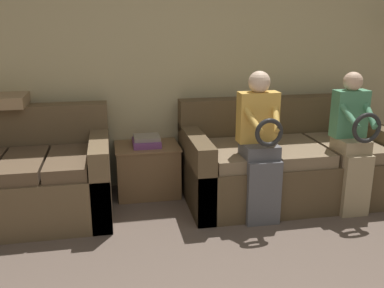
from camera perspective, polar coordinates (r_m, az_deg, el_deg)
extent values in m
cube|color=#C6B789|center=(4.27, -2.31, 11.31)|extent=(6.75, 0.06, 2.55)
cube|color=brown|center=(4.18, 12.47, -4.06)|extent=(1.93, 0.99, 0.44)
cube|color=brown|center=(4.41, 10.82, 3.19)|extent=(1.93, 0.20, 0.47)
cube|color=brown|center=(3.89, 0.47, -3.43)|extent=(0.16, 0.99, 0.67)
cube|color=brown|center=(4.56, 22.84, -1.72)|extent=(0.16, 0.99, 0.67)
cube|color=#7A664C|center=(3.83, 5.90, -1.37)|extent=(0.50, 0.75, 0.11)
cube|color=#7A664C|center=(4.01, 13.27, -0.89)|extent=(0.50, 0.75, 0.11)
cube|color=#7A664C|center=(4.26, 19.89, -0.45)|extent=(0.50, 0.75, 0.11)
cube|color=brown|center=(3.95, -20.91, -5.96)|extent=(1.39, 0.98, 0.45)
cube|color=brown|center=(4.18, -20.69, 1.80)|extent=(1.39, 0.20, 0.46)
cube|color=brown|center=(3.84, -12.02, -3.99)|extent=(0.16, 0.98, 0.68)
cube|color=brown|center=(3.76, -21.58, -2.61)|extent=(0.34, 0.74, 0.11)
cube|color=brown|center=(3.71, -16.17, -2.35)|extent=(0.34, 0.74, 0.11)
cube|color=#56565B|center=(3.59, 9.47, -6.46)|extent=(0.28, 0.10, 0.55)
cube|color=#56565B|center=(3.60, 8.95, -0.80)|extent=(0.28, 0.28, 0.11)
cube|color=gold|center=(3.59, 8.76, 3.56)|extent=(0.33, 0.14, 0.42)
sphere|color=beige|center=(3.54, 8.96, 8.16)|extent=(0.18, 0.18, 0.18)
torus|color=black|center=(3.36, 10.24, 1.50)|extent=(0.23, 0.04, 0.23)
cylinder|color=gold|center=(3.43, 7.89, 3.52)|extent=(0.13, 0.31, 0.23)
cylinder|color=gold|center=(3.50, 11.12, 3.63)|extent=(0.13, 0.31, 0.23)
cube|color=tan|center=(3.94, 20.98, -5.22)|extent=(0.25, 0.10, 0.55)
cube|color=tan|center=(3.96, 20.41, -0.08)|extent=(0.25, 0.28, 0.11)
cube|color=#4C8E66|center=(3.95, 20.27, 3.82)|extent=(0.29, 0.14, 0.41)
sphere|color=#DBB293|center=(3.91, 20.67, 7.80)|extent=(0.16, 0.16, 0.16)
torus|color=black|center=(3.74, 22.26, 1.98)|extent=(0.26, 0.04, 0.26)
cylinder|color=#4C8E66|center=(3.78, 20.07, 3.79)|extent=(0.10, 0.31, 0.23)
cylinder|color=#4C8E66|center=(3.89, 22.56, 3.84)|extent=(0.10, 0.31, 0.23)
cube|color=brown|center=(4.17, -5.94, -3.40)|extent=(0.59, 0.46, 0.49)
cube|color=brown|center=(4.10, -6.03, -0.28)|extent=(0.61, 0.48, 0.02)
cube|color=#7A4284|center=(4.08, -6.09, 0.18)|extent=(0.26, 0.28, 0.06)
cube|color=gray|center=(4.08, -6.06, 0.86)|extent=(0.24, 0.22, 0.04)
cylinder|color=#2D2B28|center=(5.09, 24.03, -3.88)|extent=(0.26, 0.26, 0.02)
cube|color=#A38460|center=(4.16, -23.93, 5.34)|extent=(0.41, 0.41, 0.10)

